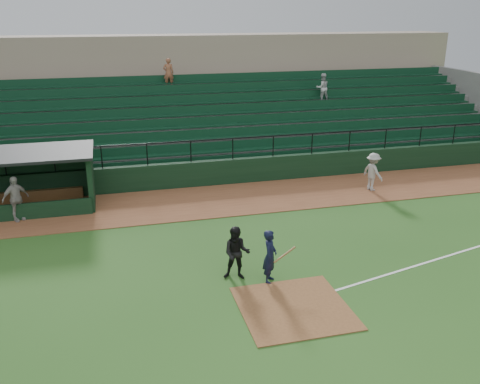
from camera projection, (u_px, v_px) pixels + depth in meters
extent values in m
plane|color=#26521A|center=(282.00, 290.00, 15.34)|extent=(90.00, 90.00, 0.00)
cube|color=brown|center=(223.00, 200.00, 22.64)|extent=(40.00, 4.00, 0.03)
cube|color=brown|center=(294.00, 308.00, 14.43)|extent=(3.00, 3.00, 0.03)
cube|color=black|center=(212.00, 173.00, 24.46)|extent=(36.00, 0.35, 1.20)
cylinder|color=black|center=(212.00, 140.00, 23.93)|extent=(36.00, 0.06, 0.06)
cube|color=slate|center=(194.00, 127.00, 28.53)|extent=(36.00, 9.00, 3.60)
cube|color=#0E361F|center=(195.00, 120.00, 27.93)|extent=(34.56, 8.00, 4.05)
cube|color=slate|center=(474.00, 107.00, 32.75)|extent=(0.35, 9.50, 4.20)
cube|color=gray|center=(177.00, 85.00, 34.00)|extent=(38.00, 3.00, 6.40)
cube|color=slate|center=(181.00, 81.00, 32.01)|extent=(36.00, 2.00, 0.20)
imported|color=silver|center=(322.00, 88.00, 30.56)|extent=(0.81, 0.63, 1.67)
imported|color=#A55D3C|center=(168.00, 73.00, 29.99)|extent=(0.61, 0.40, 1.67)
cube|color=black|center=(91.00, 177.00, 21.97)|extent=(0.20, 2.60, 2.30)
imported|color=black|center=(270.00, 256.00, 15.59)|extent=(0.64, 0.74, 1.70)
cylinder|color=olive|center=(285.00, 255.00, 15.47)|extent=(0.79, 0.34, 0.35)
imported|color=black|center=(237.00, 253.00, 15.77)|extent=(0.99, 0.87, 1.71)
imported|color=#ABA5A0|center=(373.00, 172.00, 23.56)|extent=(0.94, 1.27, 1.75)
imported|color=#A9A39E|center=(16.00, 199.00, 20.11)|extent=(1.13, 0.96, 1.81)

